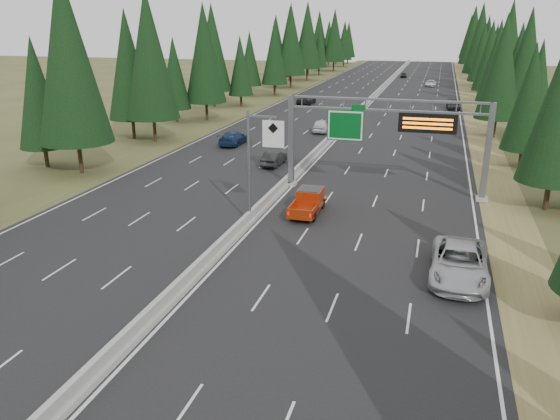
{
  "coord_description": "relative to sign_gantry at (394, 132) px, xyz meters",
  "views": [
    {
      "loc": [
        12.22,
        -9.53,
        13.52
      ],
      "look_at": [
        3.68,
        20.0,
        3.01
      ],
      "focal_mm": 35.0,
      "sensor_mm": 36.0,
      "label": 1
    }
  ],
  "objects": [
    {
      "name": "road",
      "position": [
        -8.92,
        45.12,
        -5.23
      ],
      "size": [
        32.0,
        260.0,
        0.08
      ],
      "primitive_type": "cube",
      "color": "black",
      "rests_on": "ground"
    },
    {
      "name": "shoulder_right",
      "position": [
        8.88,
        45.12,
        -5.24
      ],
      "size": [
        3.6,
        260.0,
        0.06
      ],
      "primitive_type": "cube",
      "color": "olive",
      "rests_on": "ground"
    },
    {
      "name": "shoulder_left",
      "position": [
        -26.72,
        45.12,
        -5.24
      ],
      "size": [
        3.6,
        260.0,
        0.06
      ],
      "primitive_type": "cube",
      "color": "#3F441F",
      "rests_on": "ground"
    },
    {
      "name": "median_barrier",
      "position": [
        -8.92,
        45.12,
        -4.85
      ],
      "size": [
        0.7,
        260.0,
        0.85
      ],
      "color": "gray",
      "rests_on": "road"
    },
    {
      "name": "sign_gantry",
      "position": [
        0.0,
        0.0,
        0.0
      ],
      "size": [
        16.75,
        0.98,
        7.8
      ],
      "color": "slate",
      "rests_on": "road"
    },
    {
      "name": "hov_sign_pole",
      "position": [
        -8.33,
        -9.92,
        -0.54
      ],
      "size": [
        2.8,
        0.5,
        8.0
      ],
      "color": "slate",
      "rests_on": "road"
    },
    {
      "name": "tree_row_right",
      "position": [
        13.01,
        49.21,
        3.86
      ],
      "size": [
        12.2,
        241.92,
        18.82
      ],
      "color": "black",
      "rests_on": "ground"
    },
    {
      "name": "tree_row_left",
      "position": [
        -30.76,
        43.01,
        3.97
      ],
      "size": [
        12.03,
        242.19,
        18.87
      ],
      "color": "black",
      "rests_on": "ground"
    },
    {
      "name": "silver_minivan",
      "position": [
        5.18,
        -15.16,
        -4.26
      ],
      "size": [
        3.25,
        6.76,
        1.86
      ],
      "primitive_type": "imported",
      "rotation": [
        0.0,
        0.0,
        -0.02
      ],
      "color": "#AFAFB4",
      "rests_on": "road"
    },
    {
      "name": "red_pickup",
      "position": [
        -5.41,
        -6.41,
        -4.25
      ],
      "size": [
        1.87,
        5.23,
        1.7
      ],
      "color": "black",
      "rests_on": "road"
    },
    {
      "name": "car_ahead_green",
      "position": [
        0.57,
        34.32,
        -4.44
      ],
      "size": [
        2.0,
        4.48,
        1.5
      ],
      "primitive_type": "imported",
      "rotation": [
        0.0,
        0.0,
        -0.05
      ],
      "color": "#12501D",
      "rests_on": "road"
    },
    {
      "name": "car_ahead_dkred",
      "position": [
        1.94,
        34.18,
        -4.39
      ],
      "size": [
        2.08,
        4.99,
        1.61
      ],
      "primitive_type": "imported",
      "rotation": [
        0.0,
        0.0,
        0.08
      ],
      "color": "#520B18",
      "rests_on": "road"
    },
    {
      "name": "car_ahead_dkgrey",
      "position": [
        5.58,
        50.8,
        -4.49
      ],
      "size": [
        2.28,
        4.94,
        1.4
      ],
      "primitive_type": "imported",
      "rotation": [
        0.0,
        0.0,
        0.07
      ],
      "color": "black",
      "rests_on": "road"
    },
    {
      "name": "car_ahead_white",
      "position": [
        1.13,
        86.35,
        -4.5
      ],
      "size": [
        2.45,
        5.03,
        1.38
      ],
      "primitive_type": "imported",
      "rotation": [
        0.0,
        0.0,
        -0.03
      ],
      "color": "white",
      "rests_on": "road"
    },
    {
      "name": "car_ahead_far",
      "position": [
        -6.36,
        106.74,
        -4.53
      ],
      "size": [
        1.66,
        3.89,
        1.31
      ],
      "primitive_type": "imported",
      "rotation": [
        0.0,
        0.0,
        0.03
      ],
      "color": "black",
      "rests_on": "road"
    },
    {
      "name": "car_onc_near",
      "position": [
        -12.07,
        6.57,
        -4.48
      ],
      "size": [
        1.63,
        4.37,
        1.43
      ],
      "primitive_type": "imported",
      "rotation": [
        0.0,
        0.0,
        3.11
      ],
      "color": "black",
      "rests_on": "road"
    },
    {
      "name": "car_onc_blue",
      "position": [
        -19.44,
        14.71,
        -4.4
      ],
      "size": [
        2.33,
        5.47,
        1.57
      ],
      "primitive_type": "imported",
      "rotation": [
        0.0,
        0.0,
        3.12
      ],
      "color": "navy",
      "rests_on": "road"
    },
    {
      "name": "car_onc_white",
      "position": [
        -11.26,
        25.38,
        -4.36
      ],
      "size": [
        2.41,
        5.02,
        1.66
      ],
      "primitive_type": "imported",
      "rotation": [
        0.0,
        0.0,
        3.24
      ],
      "color": "silver",
      "rests_on": "road"
    },
    {
      "name": "car_onc_far",
      "position": [
        -19.25,
        50.39,
        -4.43
      ],
      "size": [
        2.59,
        5.47,
        1.51
      ],
      "primitive_type": "imported",
      "rotation": [
        0.0,
        0.0,
        3.13
      ],
      "color": "black",
      "rests_on": "road"
    }
  ]
}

